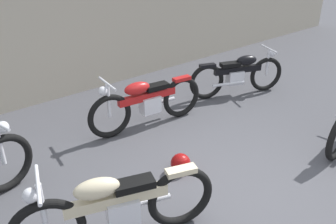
{
  "coord_description": "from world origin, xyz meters",
  "views": [
    {
      "loc": [
        -3.0,
        -2.25,
        3.04
      ],
      "look_at": [
        0.11,
        1.56,
        0.55
      ],
      "focal_mm": 39.12,
      "sensor_mm": 36.0,
      "label": 1
    }
  ],
  "objects_px": {
    "helmet": "(181,163)",
    "motorcycle_black": "(238,74)",
    "motorcycle_red": "(146,102)",
    "motorcycle_cream": "(116,207)"
  },
  "relations": [
    {
      "from": "motorcycle_cream",
      "to": "helmet",
      "type": "bearing_deg",
      "value": -140.55
    },
    {
      "from": "helmet",
      "to": "motorcycle_black",
      "type": "xyz_separation_m",
      "value": [
        2.61,
        1.27,
        0.3
      ]
    },
    {
      "from": "motorcycle_red",
      "to": "motorcycle_black",
      "type": "relative_size",
      "value": 1.1
    },
    {
      "from": "motorcycle_cream",
      "to": "motorcycle_black",
      "type": "relative_size",
      "value": 1.09
    },
    {
      "from": "motorcycle_red",
      "to": "motorcycle_black",
      "type": "height_order",
      "value": "motorcycle_red"
    },
    {
      "from": "motorcycle_red",
      "to": "helmet",
      "type": "bearing_deg",
      "value": 79.46
    },
    {
      "from": "helmet",
      "to": "motorcycle_red",
      "type": "distance_m",
      "value": 1.45
    },
    {
      "from": "helmet",
      "to": "motorcycle_red",
      "type": "height_order",
      "value": "motorcycle_red"
    },
    {
      "from": "motorcycle_red",
      "to": "motorcycle_black",
      "type": "distance_m",
      "value": 2.2
    },
    {
      "from": "helmet",
      "to": "motorcycle_cream",
      "type": "bearing_deg",
      "value": -158.7
    }
  ]
}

